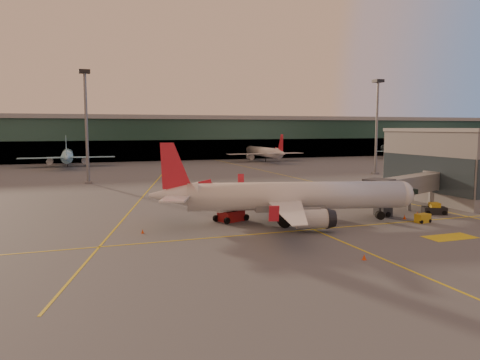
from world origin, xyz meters
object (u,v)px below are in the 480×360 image
object	(u,v)px
pushback_tug	(434,210)
gpu_cart	(423,218)
catering_truck	(230,203)
main_airplane	(287,197)

from	to	relation	value
pushback_tug	gpu_cart	bearing A→B (deg)	-120.13
gpu_cart	pushback_tug	bearing A→B (deg)	28.22
catering_truck	main_airplane	bearing A→B (deg)	-52.91
main_airplane	gpu_cart	distance (m)	18.51
catering_truck	gpu_cart	xyz separation A→B (m)	(24.11, -9.57, -1.89)
catering_truck	pushback_tug	bearing A→B (deg)	-32.65
catering_truck	gpu_cart	size ratio (longest dim) A/B	2.80
main_airplane	pushback_tug	bearing A→B (deg)	10.73
main_airplane	gpu_cart	size ratio (longest dim) A/B	16.22
main_airplane	gpu_cart	bearing A→B (deg)	-4.33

